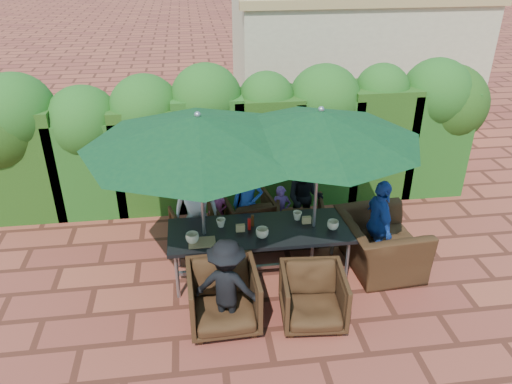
{
  "coord_description": "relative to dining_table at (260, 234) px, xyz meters",
  "views": [
    {
      "loc": [
        -0.75,
        -5.67,
        4.39
      ],
      "look_at": [
        0.07,
        0.4,
        1.12
      ],
      "focal_mm": 35.0,
      "sensor_mm": 36.0,
      "label": 1
    }
  ],
  "objects": [
    {
      "name": "ground",
      "position": [
        -0.08,
        -0.01,
        -0.68
      ],
      "size": [
        80.0,
        80.0,
        0.0
      ],
      "primitive_type": "plane",
      "color": "brown",
      "rests_on": "ground"
    },
    {
      "name": "dining_table",
      "position": [
        0.0,
        0.0,
        0.0
      ],
      "size": [
        2.5,
        0.9,
        0.75
      ],
      "color": "black",
      "rests_on": "ground"
    },
    {
      "name": "umbrella_left",
      "position": [
        -0.76,
        0.0,
        1.54
      ],
      "size": [
        2.9,
        2.9,
        2.46
      ],
      "color": "gray",
      "rests_on": "ground"
    },
    {
      "name": "umbrella_right",
      "position": [
        0.74,
        -0.01,
        1.54
      ],
      "size": [
        2.62,
        2.62,
        2.46
      ],
      "color": "gray",
      "rests_on": "ground"
    },
    {
      "name": "chair_far_left",
      "position": [
        -0.87,
        0.84,
        -0.33
      ],
      "size": [
        0.82,
        0.79,
        0.7
      ],
      "primitive_type": "imported",
      "rotation": [
        0.0,
        0.0,
        3.41
      ],
      "color": "black",
      "rests_on": "ground"
    },
    {
      "name": "chair_far_mid",
      "position": [
        -0.03,
        1.06,
        -0.3
      ],
      "size": [
        0.84,
        0.8,
        0.75
      ],
      "primitive_type": "imported",
      "rotation": [
        0.0,
        0.0,
        3.32
      ],
      "color": "black",
      "rests_on": "ground"
    },
    {
      "name": "chair_far_right",
      "position": [
        0.74,
        0.86,
        -0.3
      ],
      "size": [
        0.82,
        0.79,
        0.75
      ],
      "primitive_type": "imported",
      "rotation": [
        0.0,
        0.0,
        2.98
      ],
      "color": "black",
      "rests_on": "ground"
    },
    {
      "name": "chair_near_left",
      "position": [
        -0.58,
        -0.91,
        -0.24
      ],
      "size": [
        0.87,
        0.82,
        0.87
      ],
      "primitive_type": "imported",
      "rotation": [
        0.0,
        0.0,
        0.04
      ],
      "color": "black",
      "rests_on": "ground"
    },
    {
      "name": "chair_near_right",
      "position": [
        0.51,
        -1.02,
        -0.28
      ],
      "size": [
        0.82,
        0.78,
        0.79
      ],
      "primitive_type": "imported",
      "rotation": [
        0.0,
        0.0,
        -0.08
      ],
      "color": "black",
      "rests_on": "ground"
    },
    {
      "name": "chair_end_right",
      "position": [
        1.72,
        -0.04,
        -0.15
      ],
      "size": [
        0.86,
        1.25,
        1.05
      ],
      "primitive_type": "imported",
      "rotation": [
        0.0,
        0.0,
        1.64
      ],
      "color": "black",
      "rests_on": "ground"
    },
    {
      "name": "adult_far_left",
      "position": [
        -0.85,
        0.86,
        0.0
      ],
      "size": [
        0.68,
        0.42,
        1.35
      ],
      "primitive_type": "imported",
      "rotation": [
        0.0,
        0.0,
        -0.03
      ],
      "color": "silver",
      "rests_on": "ground"
    },
    {
      "name": "adult_far_mid",
      "position": [
        -0.06,
        0.92,
        -0.04
      ],
      "size": [
        0.51,
        0.44,
        1.27
      ],
      "primitive_type": "imported",
      "rotation": [
        0.0,
        0.0,
        -0.16
      ],
      "color": "#1E47A6",
      "rests_on": "ground"
    },
    {
      "name": "adult_far_right",
      "position": [
        0.85,
        1.03,
        -0.06
      ],
      "size": [
        0.67,
        0.52,
        1.23
      ],
      "primitive_type": "imported",
      "rotation": [
        0.0,
        0.0,
        -0.3
      ],
      "color": "black",
      "rests_on": "ground"
    },
    {
      "name": "adult_near_left",
      "position": [
        -0.54,
        -1.0,
        -0.05
      ],
      "size": [
        0.88,
        0.63,
        1.25
      ],
      "primitive_type": "imported",
      "rotation": [
        0.0,
        0.0,
        2.78
      ],
      "color": "black",
      "rests_on": "ground"
    },
    {
      "name": "adult_end_right",
      "position": [
        1.7,
        0.02,
        -0.0
      ],
      "size": [
        0.4,
        0.79,
        1.35
      ],
      "primitive_type": "imported",
      "rotation": [
        0.0,
        0.0,
        1.58
      ],
      "color": "#1E47A6",
      "rests_on": "ground"
    },
    {
      "name": "child_left",
      "position": [
        -0.51,
        1.09,
        -0.25
      ],
      "size": [
        0.37,
        0.34,
        0.85
      ],
      "primitive_type": "imported",
      "rotation": [
        0.0,
        0.0,
        -0.34
      ],
      "color": "#E350A9",
      "rests_on": "ground"
    },
    {
      "name": "child_right",
      "position": [
        0.47,
        1.0,
        -0.25
      ],
      "size": [
        0.31,
        0.26,
        0.85
      ],
      "primitive_type": "imported",
      "rotation": [
        0.0,
        0.0,
        -0.03
      ],
      "color": "#78479B",
      "rests_on": "ground"
    },
    {
      "name": "pedestrian_a",
      "position": [
        1.22,
        4.29,
        0.09
      ],
      "size": [
        1.48,
        0.65,
        1.54
      ],
      "primitive_type": "imported",
      "rotation": [
        0.0,
        0.0,
        3.04
      ],
      "color": "#287B21",
      "rests_on": "ground"
    },
    {
      "name": "pedestrian_b",
      "position": [
        2.38,
        4.43,
        0.12
      ],
      "size": [
        0.85,
        0.62,
        1.6
      ],
      "primitive_type": "imported",
      "rotation": [
        0.0,
        0.0,
        3.36
      ],
      "color": "#E350A9",
      "rests_on": "ground"
    },
    {
      "name": "pedestrian_c",
      "position": [
        3.26,
        4.27,
        0.16
      ],
      "size": [
        1.06,
        1.13,
        1.66
      ],
      "primitive_type": "imported",
      "rotation": [
        0.0,
        0.0,
        2.28
      ],
      "color": "gray",
      "rests_on": "ground"
    },
    {
      "name": "cup_a",
      "position": [
        -0.92,
        -0.2,
        0.14
      ],
      "size": [
        0.18,
        0.18,
        0.14
      ],
      "primitive_type": "imported",
      "color": "beige",
      "rests_on": "dining_table"
    },
    {
      "name": "cup_b",
      "position": [
        -0.52,
        0.15,
        0.13
      ],
      "size": [
        0.13,
        0.13,
        0.12
      ],
      "primitive_type": "imported",
      "color": "beige",
      "rests_on": "dining_table"
    },
    {
      "name": "cup_c",
      "position": [
        -0.0,
        -0.19,
        0.14
      ],
      "size": [
        0.17,
        0.17,
        0.14
      ],
      "primitive_type": "imported",
      "color": "beige",
      "rests_on": "dining_table"
    },
    {
      "name": "cup_d",
      "position": [
        0.55,
        0.19,
        0.13
      ],
      "size": [
        0.13,
        0.13,
        0.12
      ],
      "primitive_type": "imported",
      "color": "beige",
      "rests_on": "dining_table"
    },
    {
      "name": "cup_e",
      "position": [
        0.98,
        -0.12,
        0.14
      ],
      "size": [
        0.16,
        0.16,
        0.13
      ],
      "primitive_type": "imported",
      "color": "beige",
      "rests_on": "dining_table"
    },
    {
      "name": "ketchup_bottle",
      "position": [
        -0.15,
        0.02,
        0.16
      ],
      "size": [
        0.04,
        0.04,
        0.17
      ],
      "primitive_type": "cylinder",
      "color": "#B20C0A",
      "rests_on": "dining_table"
    },
    {
      "name": "sauce_bottle",
      "position": [
        -0.09,
        0.11,
        0.16
      ],
      "size": [
        0.04,
        0.04,
        0.17
      ],
      "primitive_type": "cylinder",
      "color": "#4C230C",
      "rests_on": "dining_table"
    },
    {
      "name": "serving_tray",
      "position": [
        -0.8,
        -0.22,
        0.08
      ],
      "size": [
        0.35,
        0.25,
        0.02
      ],
      "primitive_type": "cube",
      "color": "olive",
      "rests_on": "dining_table"
    },
    {
      "name": "number_block_left",
      "position": [
        -0.27,
        -0.0,
        0.12
      ],
      "size": [
        0.12,
        0.06,
        0.1
      ],
      "primitive_type": "cube",
      "color": "tan",
      "rests_on": "dining_table"
    },
    {
      "name": "number_block_right",
      "position": [
        0.66,
        0.08,
        0.12
      ],
      "size": [
        0.12,
        0.06,
        0.1
      ],
      "primitive_type": "cube",
      "color": "tan",
      "rests_on": "dining_table"
    },
    {
      "name": "hedge_wall",
      "position": [
        -0.27,
        2.31,
        0.69
      ],
      "size": [
        9.1,
        1.6,
        2.48
      ],
      "color": "#1E3D10",
      "rests_on": "ground"
    },
    {
      "name": "building",
      "position": [
        3.42,
        6.98,
        0.93
      ],
      "size": [
        6.2,
        3.08,
        3.2
      ],
      "color": "beige",
      "rests_on": "ground"
    }
  ]
}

